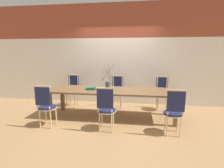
{
  "coord_description": "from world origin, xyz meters",
  "views": [
    {
      "loc": [
        0.63,
        -4.33,
        1.7
      ],
      "look_at": [
        0.0,
        0.0,
        0.89
      ],
      "focal_mm": 28.0,
      "sensor_mm": 36.0,
      "label": 1
    }
  ],
  "objects_px": {
    "chair_near_center": "(174,111)",
    "book_stack": "(91,88)",
    "dining_table": "(112,93)",
    "vase_centerpiece": "(108,85)",
    "chair_far_center": "(162,92)"
  },
  "relations": [
    {
      "from": "vase_centerpiece",
      "to": "dining_table",
      "type": "bearing_deg",
      "value": 15.23
    },
    {
      "from": "dining_table",
      "to": "chair_near_center",
      "type": "bearing_deg",
      "value": -30.83
    },
    {
      "from": "chair_far_center",
      "to": "dining_table",
      "type": "bearing_deg",
      "value": 31.13
    },
    {
      "from": "chair_near_center",
      "to": "chair_far_center",
      "type": "height_order",
      "value": "same"
    },
    {
      "from": "dining_table",
      "to": "chair_far_center",
      "type": "relative_size",
      "value": 3.32
    },
    {
      "from": "chair_near_center",
      "to": "vase_centerpiece",
      "type": "height_order",
      "value": "vase_centerpiece"
    },
    {
      "from": "dining_table",
      "to": "vase_centerpiece",
      "type": "distance_m",
      "value": 0.22
    },
    {
      "from": "chair_far_center",
      "to": "book_stack",
      "type": "bearing_deg",
      "value": 24.2
    },
    {
      "from": "chair_near_center",
      "to": "chair_far_center",
      "type": "relative_size",
      "value": 1.0
    },
    {
      "from": "dining_table",
      "to": "vase_centerpiece",
      "type": "height_order",
      "value": "vase_centerpiece"
    },
    {
      "from": "dining_table",
      "to": "chair_near_center",
      "type": "height_order",
      "value": "chair_near_center"
    },
    {
      "from": "dining_table",
      "to": "vase_centerpiece",
      "type": "bearing_deg",
      "value": -164.77
    },
    {
      "from": "chair_far_center",
      "to": "vase_centerpiece",
      "type": "xyz_separation_m",
      "value": [
        -1.47,
        -0.85,
        0.34
      ]
    },
    {
      "from": "chair_near_center",
      "to": "book_stack",
      "type": "bearing_deg",
      "value": 157.58
    },
    {
      "from": "chair_near_center",
      "to": "vase_centerpiece",
      "type": "bearing_deg",
      "value": 151.7
    }
  ]
}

